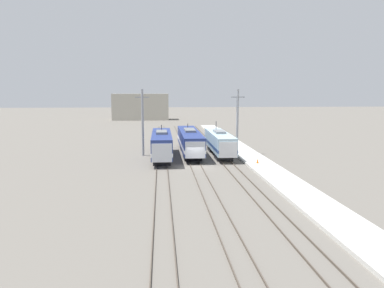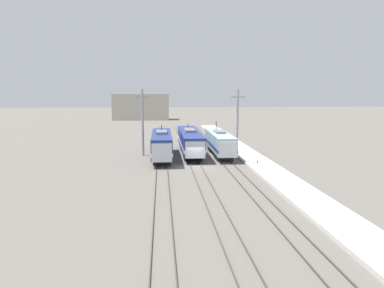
% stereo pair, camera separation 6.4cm
% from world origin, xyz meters
% --- Properties ---
extents(ground_plane, '(400.00, 400.00, 0.00)m').
position_xyz_m(ground_plane, '(0.00, 0.00, 0.00)').
color(ground_plane, '#666059').
extents(rail_pair_far_left, '(1.51, 120.00, 0.15)m').
position_xyz_m(rail_pair_far_left, '(-4.61, 0.00, 0.07)').
color(rail_pair_far_left, '#4C4238').
rests_on(rail_pair_far_left, ground_plane).
extents(rail_pair_center, '(1.51, 120.00, 0.15)m').
position_xyz_m(rail_pair_center, '(0.00, 0.00, 0.07)').
color(rail_pair_center, '#4C4238').
rests_on(rail_pair_center, ground_plane).
extents(rail_pair_far_right, '(1.51, 120.00, 0.15)m').
position_xyz_m(rail_pair_far_right, '(4.61, 0.00, 0.07)').
color(rail_pair_far_right, '#4C4238').
rests_on(rail_pair_far_right, ground_plane).
extents(locomotive_far_left, '(2.93, 16.79, 4.80)m').
position_xyz_m(locomotive_far_left, '(-4.61, 6.51, 2.16)').
color(locomotive_far_left, black).
rests_on(locomotive_far_left, ground_plane).
extents(locomotive_center, '(3.08, 20.09, 4.58)m').
position_xyz_m(locomotive_center, '(0.00, 10.76, 2.09)').
color(locomotive_center, black).
rests_on(locomotive_center, ground_plane).
extents(locomotive_far_right, '(2.84, 16.28, 5.16)m').
position_xyz_m(locomotive_far_right, '(4.61, 8.90, 2.04)').
color(locomotive_far_right, '#232326').
rests_on(locomotive_far_right, ground_plane).
extents(catenary_tower_left, '(2.23, 0.37, 10.50)m').
position_xyz_m(catenary_tower_left, '(-7.57, 9.78, 5.40)').
color(catenary_tower_left, gray).
rests_on(catenary_tower_left, ground_plane).
extents(catenary_tower_right, '(2.23, 0.37, 10.50)m').
position_xyz_m(catenary_tower_right, '(7.59, 9.78, 5.40)').
color(catenary_tower_right, gray).
rests_on(catenary_tower_right, ground_plane).
extents(platform, '(4.00, 120.00, 0.33)m').
position_xyz_m(platform, '(9.01, 0.00, 0.16)').
color(platform, beige).
rests_on(platform, ground_plane).
extents(traffic_cone, '(0.33, 0.33, 0.64)m').
position_xyz_m(traffic_cone, '(8.52, 0.19, 0.65)').
color(traffic_cone, orange).
rests_on(traffic_cone, platform).
extents(depot_building, '(20.10, 8.18, 9.44)m').
position_xyz_m(depot_building, '(-12.00, 88.50, 4.72)').
color(depot_building, '#B2AD9E').
rests_on(depot_building, ground_plane).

